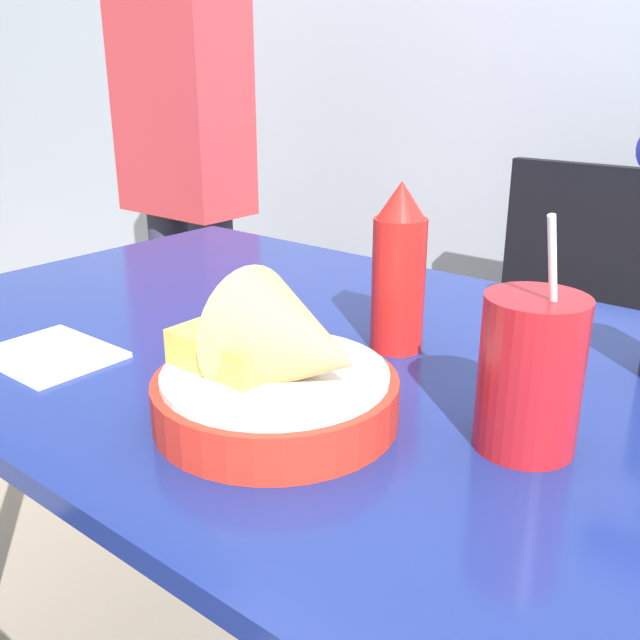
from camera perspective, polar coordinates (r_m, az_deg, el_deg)
name	(u,v)px	position (r m, az deg, el deg)	size (l,w,h in m)	color
dining_table	(318,414)	(0.96, -0.17, -7.53)	(1.26, 0.80, 0.76)	navy
chair_far_window	(571,347)	(1.59, 19.41, -2.08)	(0.40, 0.40, 0.90)	black
food_basket	(282,374)	(0.70, -3.08, -4.31)	(0.25, 0.25, 0.15)	red
ketchup_bottle	(399,270)	(0.88, 6.32, 3.97)	(0.07, 0.07, 0.21)	red
drink_cup	(530,379)	(0.68, 16.43, -4.52)	(0.09, 0.09, 0.23)	red
napkin	(51,355)	(0.94, -20.75, -2.60)	(0.16, 0.13, 0.01)	white
person_standing	(185,157)	(1.82, -10.76, 12.70)	(0.32, 0.18, 1.54)	#2D3347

